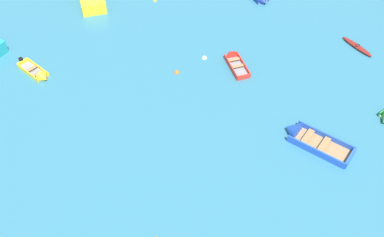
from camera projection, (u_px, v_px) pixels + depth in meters
The scene contains 7 objects.
rowboat_red_near_left at pixel (233, 60), 31.46m from camera, with size 1.88×3.08×0.92m.
rowboat_blue_cluster_inner at pixel (304, 136), 26.48m from camera, with size 4.26×3.49×1.39m.
kayak_maroon_far_back at pixel (357, 46), 32.55m from camera, with size 1.99×2.55×0.27m.
rowboat_yellow_outer_right at pixel (38, 74), 30.40m from camera, with size 2.74×2.45×0.83m.
mooring_buoy_midfield at pixel (204, 58), 31.83m from camera, with size 0.35×0.35×0.35m, color silver.
mooring_buoy_between_boats_left at pixel (177, 73), 30.75m from camera, with size 0.35×0.35×0.35m, color orange.
mooring_buoy_between_boats_right at pixel (155, 1), 36.98m from camera, with size 0.32×0.32×0.32m, color yellow.
Camera 1 is at (0.76, 2.66, 20.27)m, focal length 41.48 mm.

